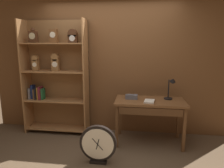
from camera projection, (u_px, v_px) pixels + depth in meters
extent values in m
cube|color=brown|center=(111.00, 66.00, 4.00)|extent=(4.80, 0.05, 2.60)
cube|color=#9E6B3D|center=(26.00, 77.00, 4.02)|extent=(0.02, 0.36, 2.17)
cube|color=#9E6B3D|center=(86.00, 79.00, 3.87)|extent=(0.03, 0.36, 2.17)
cube|color=brown|center=(59.00, 77.00, 4.11)|extent=(1.23, 0.01, 2.17)
cube|color=#9E6B3D|center=(58.00, 127.00, 4.14)|extent=(1.18, 0.34, 0.02)
cube|color=#9E6B3D|center=(57.00, 100.00, 4.03)|extent=(1.18, 0.34, 0.02)
cube|color=#9E6B3D|center=(55.00, 71.00, 3.92)|extent=(1.18, 0.34, 0.02)
cube|color=#9E6B3D|center=(53.00, 43.00, 3.81)|extent=(1.18, 0.34, 0.02)
cube|color=#472816|center=(33.00, 37.00, 3.84)|extent=(0.16, 0.08, 0.21)
sphere|color=#472816|center=(33.00, 30.00, 3.81)|extent=(0.08, 0.08, 0.08)
cylinder|color=#C6B78C|center=(32.00, 36.00, 3.79)|extent=(0.12, 0.01, 0.12)
cube|color=olive|center=(36.00, 65.00, 3.94)|extent=(0.11, 0.09, 0.20)
cylinder|color=olive|center=(35.00, 58.00, 3.91)|extent=(0.11, 0.09, 0.11)
cylinder|color=silver|center=(34.00, 65.00, 3.88)|extent=(0.08, 0.01, 0.08)
cube|color=brown|center=(54.00, 36.00, 3.78)|extent=(0.14, 0.09, 0.25)
cylinder|color=silver|center=(52.00, 35.00, 3.73)|extent=(0.10, 0.01, 0.10)
cube|color=olive|center=(56.00, 65.00, 3.90)|extent=(0.14, 0.09, 0.22)
cylinder|color=olive|center=(55.00, 57.00, 3.87)|extent=(0.14, 0.09, 0.14)
cylinder|color=silver|center=(55.00, 64.00, 3.85)|extent=(0.10, 0.01, 0.10)
cube|color=#472816|center=(73.00, 39.00, 3.74)|extent=(0.17, 0.10, 0.14)
cylinder|color=#472816|center=(73.00, 34.00, 3.72)|extent=(0.17, 0.10, 0.17)
cylinder|color=silver|center=(72.00, 38.00, 3.69)|extent=(0.11, 0.01, 0.11)
cube|color=slate|center=(30.00, 93.00, 4.07)|extent=(0.03, 0.14, 0.22)
cube|color=#19234C|center=(33.00, 92.00, 4.08)|extent=(0.04, 0.13, 0.27)
cube|color=brown|center=(35.00, 94.00, 4.07)|extent=(0.02, 0.14, 0.20)
cube|color=black|center=(37.00, 93.00, 4.06)|extent=(0.03, 0.16, 0.22)
cube|color=#B78C2D|center=(39.00, 93.00, 4.06)|extent=(0.04, 0.15, 0.24)
cube|color=maroon|center=(41.00, 93.00, 4.03)|extent=(0.04, 0.17, 0.25)
cube|color=#236638|center=(43.00, 94.00, 4.04)|extent=(0.04, 0.12, 0.21)
cube|color=brown|center=(150.00, 101.00, 3.57)|extent=(1.19, 0.61, 0.04)
cube|color=brown|center=(117.00, 127.00, 3.46)|extent=(0.05, 0.05, 0.74)
cube|color=brown|center=(184.00, 130.00, 3.32)|extent=(0.05, 0.05, 0.74)
cube|color=brown|center=(120.00, 116.00, 3.96)|extent=(0.05, 0.05, 0.74)
cube|color=brown|center=(178.00, 119.00, 3.82)|extent=(0.05, 0.05, 0.74)
cube|color=#55351C|center=(151.00, 112.00, 3.30)|extent=(1.01, 0.03, 0.12)
cylinder|color=black|center=(168.00, 99.00, 3.63)|extent=(0.14, 0.14, 0.02)
cylinder|color=black|center=(169.00, 89.00, 3.59)|extent=(0.02, 0.02, 0.33)
cone|color=black|center=(173.00, 80.00, 3.51)|extent=(0.10, 0.12, 0.12)
cube|color=#595960|center=(131.00, 97.00, 3.63)|extent=(0.21, 0.10, 0.08)
cube|color=silver|center=(149.00, 101.00, 3.45)|extent=(0.19, 0.24, 0.02)
cube|color=black|center=(98.00, 161.00, 3.08)|extent=(0.25, 0.11, 0.04)
cylinder|color=black|center=(98.00, 143.00, 3.02)|extent=(0.55, 0.06, 0.55)
cylinder|color=silver|center=(98.00, 144.00, 2.98)|extent=(0.47, 0.01, 0.47)
cube|color=black|center=(98.00, 144.00, 2.98)|extent=(0.05, 0.01, 0.16)
cube|color=black|center=(98.00, 144.00, 2.98)|extent=(0.16, 0.01, 0.18)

